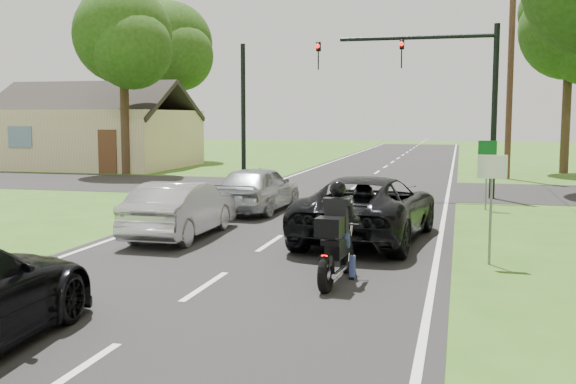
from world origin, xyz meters
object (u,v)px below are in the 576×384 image
Objects in this scene: silver_suv at (258,188)px; traffic_signal at (440,80)px; silver_sedan at (181,209)px; utility_pole_far at (511,67)px; dark_suv at (368,208)px; motorcycle_rider at (336,243)px; sign_green at (487,158)px; sign_white at (492,182)px.

silver_suv is 8.03m from traffic_signal.
utility_pole_far is (8.45, 17.74, 4.41)m from silver_sedan.
dark_suv is at bearing -97.88° from traffic_signal.
utility_pole_far is (2.86, 8.00, 0.95)m from traffic_signal.
traffic_signal is at bearing 88.80° from motorcycle_rider.
traffic_signal is (1.25, 13.21, 3.43)m from motorcycle_rider.
silver_sedan is 20.14m from utility_pole_far.
silver_suv is (0.50, 4.55, 0.04)m from silver_sedan.
dark_suv reaches higher than silver_sedan.
traffic_signal is at bearing -109.68° from utility_pole_far.
silver_sedan is at bearing 14.62° from dark_suv.
traffic_signal reaches higher than silver_sedan.
utility_pole_far is 4.71× the size of sign_green.
silver_sedan is at bearing -136.76° from sign_green.
motorcycle_rider is at bearing -95.39° from traffic_signal.
traffic_signal is at bearing 97.05° from sign_white.
traffic_signal reaches higher than sign_green.
silver_sedan is at bearing -119.84° from traffic_signal.
sign_white is at bearing 169.42° from silver_sedan.
traffic_signal reaches higher than silver_suv.
sign_green reaches higher than silver_sedan.
dark_suv is at bearing -114.99° from sign_green.
silver_suv is 0.64× the size of traffic_signal.
utility_pole_far reaches higher than dark_suv.
dark_suv is at bearing 138.02° from silver_suv.
silver_suv is 16.01m from utility_pole_far.
sign_white is (1.36, -11.02, -2.54)m from traffic_signal.
motorcycle_rider is at bearing 95.73° from dark_suv.
dark_suv is 18.07m from utility_pole_far.
utility_pole_far reaches higher than sign_green.
traffic_signal reaches higher than sign_white.
sign_green is (0.20, 8.00, 0.00)m from sign_white.
silver_suv is at bearing -134.41° from traffic_signal.
motorcycle_rider is 22.05m from utility_pole_far.
sign_white is 8.00m from sign_green.
dark_suv is 1.34× the size of silver_sedan.
dark_suv is at bearing 94.29° from motorcycle_rider.
silver_suv is 1.93× the size of sign_green.
dark_suv is at bearing -171.20° from silver_sedan.
silver_sedan is at bearing -115.47° from utility_pole_far.
traffic_signal is 0.64× the size of utility_pole_far.
motorcycle_rider is 10.61m from sign_green.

